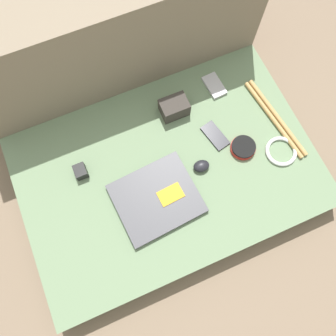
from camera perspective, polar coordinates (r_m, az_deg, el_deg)
ground_plane at (r=1.36m, az=0.00°, el=-1.73°), size 8.00×8.00×0.00m
couch_seat at (r=1.31m, az=0.00°, el=-1.04°), size 1.12×0.76×0.12m
couch_backrest at (r=1.34m, az=-8.66°, el=19.97°), size 1.12×0.20×0.53m
laptop at (r=1.21m, az=-2.00°, el=-5.33°), size 0.31×0.28×0.03m
computer_mouse at (r=1.24m, az=5.83°, el=0.33°), size 0.07×0.05×0.03m
speaker_puck at (r=1.30m, az=12.95°, el=3.51°), size 0.10×0.10×0.03m
phone_silver at (r=1.31m, az=8.19°, el=5.60°), size 0.08×0.13×0.01m
phone_black at (r=1.41m, az=8.05°, el=14.02°), size 0.07×0.11×0.01m
camera_pouch at (r=1.31m, az=1.08°, el=10.50°), size 0.11×0.08×0.07m
charger_brick at (r=1.27m, az=-14.96°, el=-0.58°), size 0.04×0.05×0.04m
cable_coil at (r=1.34m, az=19.11°, el=2.78°), size 0.12×0.12×0.01m
drumstick_pair at (r=1.39m, az=18.16°, el=8.28°), size 0.08×0.38×0.02m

